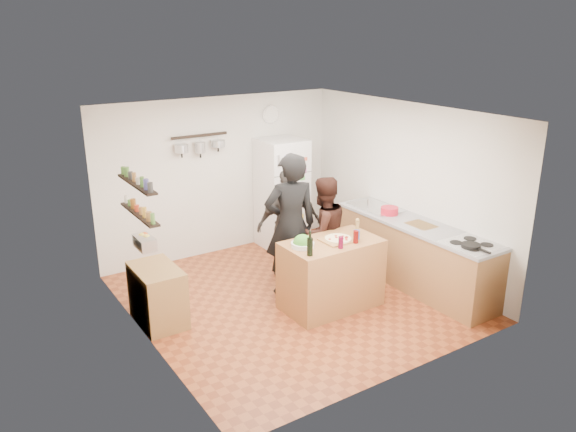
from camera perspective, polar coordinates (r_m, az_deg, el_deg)
room_shell at (r=7.53m, az=-1.19°, el=1.31°), size 4.20×4.20×4.20m
prep_island at (r=7.33m, az=4.41°, el=-5.91°), size 1.25×0.72×0.91m
pizza_board at (r=7.18m, az=5.10°, el=-2.44°), size 0.42×0.34×0.02m
pizza at (r=7.17m, az=5.11°, el=-2.30°), size 0.34×0.34×0.02m
salad_bowl at (r=6.95m, az=1.49°, el=-2.94°), size 0.29×0.29×0.06m
wine_bottle at (r=6.67m, az=2.24°, el=-3.15°), size 0.07×0.07×0.22m
wine_glass_near at (r=6.92m, az=5.39°, el=-2.70°), size 0.06×0.06×0.15m
wine_glass_far at (r=7.11m, az=6.90°, el=-2.11°), size 0.07×0.07×0.16m
pepper_mill at (r=7.43m, az=7.04°, el=-1.18°), size 0.05×0.05×0.17m
salt_canister at (r=7.22m, az=6.98°, el=-1.93°), size 0.08×0.08×0.13m
person_left at (r=7.48m, az=0.26°, el=-0.95°), size 0.82×0.65×1.97m
person_center at (r=7.78m, az=3.55°, el=-1.70°), size 0.78×0.61×1.59m
person_back at (r=8.06m, az=0.09°, el=-0.84°), size 1.01×0.59×1.61m
counter_run at (r=8.13m, az=12.67°, el=-3.82°), size 0.63×2.63×0.90m
stove_top at (r=7.39m, az=18.13°, el=-2.79°), size 0.60×0.62×0.02m
skillet at (r=7.27m, az=18.09°, el=-2.89°), size 0.24×0.24×0.05m
sink at (r=8.55m, az=8.86°, el=0.85°), size 0.50×0.80×0.03m
cutting_board at (r=7.91m, az=13.37°, el=-0.94°), size 0.30×0.40×0.02m
red_bowl at (r=8.25m, az=10.27°, el=0.53°), size 0.25×0.25×0.11m
fridge at (r=9.22m, az=-0.64°, el=2.31°), size 0.70×0.68×1.80m
wall_clock at (r=9.23m, az=-1.78°, el=10.26°), size 0.30×0.03×0.30m
spice_shelf_lower at (r=6.52m, az=-14.86°, el=0.19°), size 0.12×1.00×0.02m
spice_shelf_upper at (r=6.42m, az=-15.12°, el=3.16°), size 0.12×1.00×0.02m
produce_basket at (r=6.65m, az=-14.37°, el=-2.62°), size 0.18×0.35×0.14m
side_table at (r=7.15m, az=-13.10°, el=-7.83°), size 0.50×0.80×0.73m
pot_rack at (r=8.60m, az=-8.98°, el=8.07°), size 0.90×0.04×0.04m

